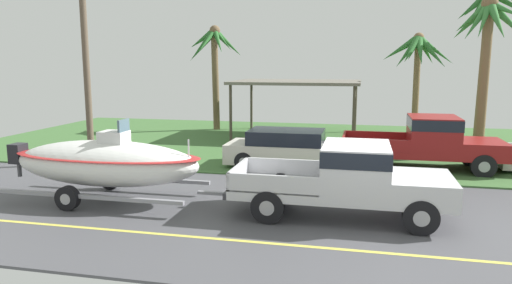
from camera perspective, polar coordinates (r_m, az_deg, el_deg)
The scene contains 11 objects.
ground at distance 19.90m, azimuth 13.23°, elevation -1.70°, with size 36.00×22.00×0.11m.
pickup_truck_towing at distance 11.85m, azimuth 11.74°, elevation -4.14°, with size 5.51×2.07×1.83m.
boat_on_trailer at distance 13.68m, azimuth -17.66°, elevation -2.37°, with size 6.52×2.38×2.28m.
parked_pickup_background at distance 17.84m, azimuth 20.41°, elevation 0.17°, with size 5.71×2.08×1.92m.
parked_sedan_far at distance 17.23m, azimuth 4.25°, elevation -0.88°, with size 4.78×1.92×1.38m.
carport_awning at distance 24.19m, azimuth 4.99°, elevation 7.05°, with size 6.30×4.85×2.88m.
palm_tree_near_left at distance 25.40m, azimuth 25.99°, elevation 12.61°, with size 3.25×2.66×7.32m.
palm_tree_mid at distance 24.35m, azimuth 18.89°, elevation 9.75°, with size 3.57×2.95×5.22m.
palm_tree_far_left at distance 20.86m, azimuth 26.08°, elevation 11.43°, with size 2.92×2.98×6.33m.
palm_tree_far_right at distance 26.52m, azimuth -5.19°, elevation 10.81°, with size 3.14×3.25×5.81m.
utility_pole at distance 18.64m, azimuth -19.82°, elevation 9.27°, with size 0.24×1.80×7.45m.
Camera 1 is at (-0.26, -11.15, 3.78)m, focal length 33.17 mm.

